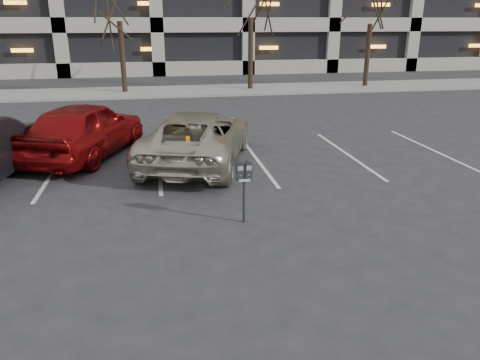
# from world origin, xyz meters

# --- Properties ---
(ground) EXTENTS (140.00, 140.00, 0.00)m
(ground) POSITION_xyz_m (0.00, 0.00, 0.00)
(ground) COLOR #28282B
(ground) RESTS_ON ground
(sidewalk) EXTENTS (80.00, 4.00, 0.12)m
(sidewalk) POSITION_xyz_m (0.00, 16.00, 0.06)
(sidewalk) COLOR gray
(sidewalk) RESTS_ON ground
(stall_lines) EXTENTS (16.90, 5.20, 0.00)m
(stall_lines) POSITION_xyz_m (-1.40, 2.30, 0.01)
(stall_lines) COLOR silver
(stall_lines) RESTS_ON ground
(parking_meter) EXTENTS (0.32, 0.13, 1.25)m
(parking_meter) POSITION_xyz_m (0.21, -2.06, 0.96)
(parking_meter) COLOR black
(parking_meter) RESTS_ON ground
(suv_silver) EXTENTS (3.89, 5.79, 1.48)m
(suv_silver) POSITION_xyz_m (-0.32, 2.22, 0.74)
(suv_silver) COLOR beige
(suv_silver) RESTS_ON ground
(car_red) EXTENTS (3.56, 5.23, 1.65)m
(car_red) POSITION_xyz_m (-3.47, 3.44, 0.83)
(car_red) COLOR maroon
(car_red) RESTS_ON ground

